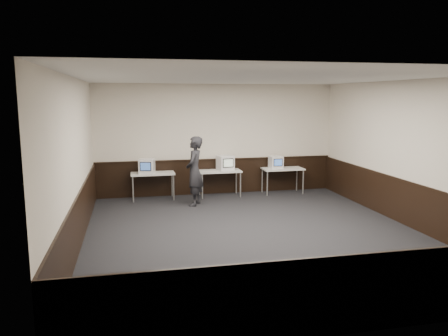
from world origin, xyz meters
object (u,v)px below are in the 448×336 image
at_px(emac_left, 147,166).
at_px(emac_center, 225,163).
at_px(desk_right, 283,171).
at_px(person, 195,171).
at_px(emac_right, 276,162).
at_px(desk_left, 153,175).
at_px(desk_center, 220,173).

distance_m(emac_left, emac_center, 2.23).
xyz_separation_m(emac_left, emac_center, (2.23, 0.09, 0.01)).
bearing_deg(desk_right, emac_left, -179.33).
distance_m(desk_right, person, 2.91).
relative_size(emac_left, emac_right, 1.25).
distance_m(emac_left, person, 1.47).
height_order(desk_right, person, person).
bearing_deg(emac_center, desk_left, 171.62).
xyz_separation_m(desk_center, emac_left, (-2.06, -0.05, 0.27)).
bearing_deg(emac_center, desk_right, -11.04).
height_order(emac_left, person, person).
bearing_deg(desk_left, emac_left, -163.44).
height_order(desk_center, desk_right, same).
bearing_deg(emac_right, desk_right, -8.12).
xyz_separation_m(desk_left, emac_center, (2.07, 0.04, 0.28)).
height_order(emac_left, emac_center, emac_center).
distance_m(emac_right, person, 2.71).
distance_m(desk_left, desk_right, 3.80).
bearing_deg(person, desk_center, 158.49).
height_order(desk_right, emac_right, emac_right).
height_order(desk_center, emac_center, emac_center).
xyz_separation_m(desk_left, desk_center, (1.90, 0.00, 0.00)).
bearing_deg(desk_right, person, -161.94).
relative_size(desk_center, emac_center, 2.35).
distance_m(emac_left, emac_right, 3.75).
bearing_deg(desk_left, person, -40.87).
bearing_deg(desk_center, person, -133.69).
xyz_separation_m(desk_center, emac_right, (1.69, 0.02, 0.25)).
relative_size(desk_right, emac_right, 2.99).
distance_m(desk_center, person, 1.27).
bearing_deg(emac_left, emac_right, 13.07).
bearing_deg(desk_left, emac_center, 1.21).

